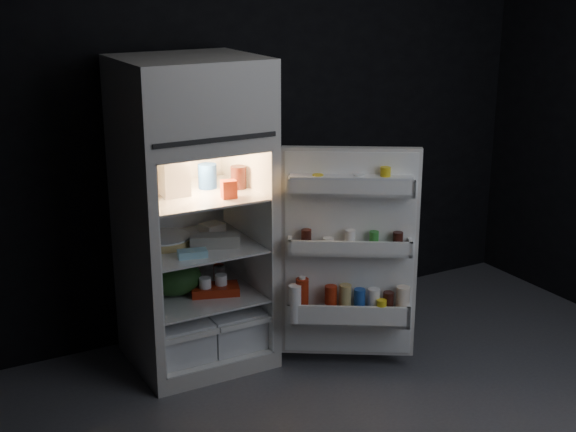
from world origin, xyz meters
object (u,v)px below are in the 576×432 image
fridge_door (349,259)px  egg_carton (215,241)px  yogurt_tray (215,290)px  milk_jug (174,174)px  refrigerator (191,203)px

fridge_door → egg_carton: bearing=145.0°
fridge_door → egg_carton: fridge_door is taller
egg_carton → yogurt_tray: egg_carton is taller
fridge_door → milk_jug: 1.08m
yogurt_tray → fridge_door: bearing=-18.6°
milk_jug → egg_carton: 0.44m
fridge_door → egg_carton: size_ratio=4.35×
milk_jug → yogurt_tray: size_ratio=0.88×
refrigerator → fridge_door: (0.70, -0.58, -0.27)m
refrigerator → milk_jug: bearing=-166.4°
refrigerator → yogurt_tray: size_ratio=6.50×
refrigerator → milk_jug: (-0.11, -0.03, 0.19)m
refrigerator → yogurt_tray: 0.52m
egg_carton → yogurt_tray: bearing=104.0°
milk_jug → egg_carton: (0.18, -0.12, -0.38)m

